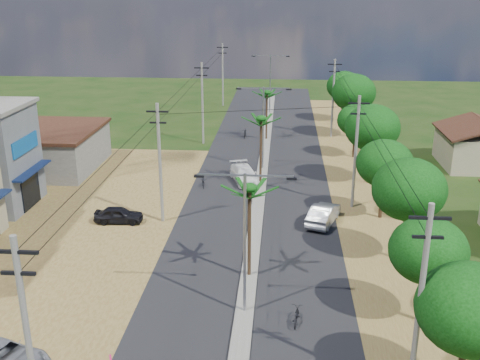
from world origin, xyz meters
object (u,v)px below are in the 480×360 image
object	(u,v)px
car_white_far	(244,175)
moto_rider_east	(296,317)
car_parked_dark	(119,215)
car_silver_mid	(324,214)
car_parked_silver	(1,358)

from	to	relation	value
car_white_far	moto_rider_east	world-z (taller)	car_white_far
car_parked_dark	moto_rider_east	distance (m)	17.82
car_silver_mid	car_parked_silver	bearing A→B (deg)	67.96
car_parked_silver	moto_rider_east	world-z (taller)	car_parked_silver
car_parked_dark	moto_rider_east	world-z (taller)	car_parked_dark
car_white_far	car_silver_mid	bearing A→B (deg)	-72.21
car_parked_silver	moto_rider_east	size ratio (longest dim) A/B	2.98
car_parked_dark	moto_rider_east	size ratio (longest dim) A/B	2.21
car_parked_silver	car_parked_dark	size ratio (longest dim) A/B	1.35
car_parked_dark	car_parked_silver	bearing A→B (deg)	174.93
car_silver_mid	car_parked_silver	xyz separation A→B (m)	(-15.79, -18.15, -0.07)
car_silver_mid	car_parked_dark	distance (m)	15.23
car_white_far	moto_rider_east	bearing A→B (deg)	-97.54
car_white_far	moto_rider_east	distance (m)	22.58
car_parked_dark	moto_rider_east	bearing A→B (deg)	-136.47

